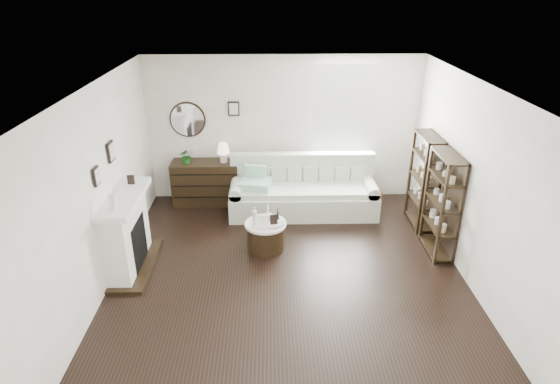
{
  "coord_description": "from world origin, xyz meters",
  "views": [
    {
      "loc": [
        -0.24,
        -5.6,
        3.9
      ],
      "look_at": [
        -0.1,
        0.8,
        0.96
      ],
      "focal_mm": 30.0,
      "sensor_mm": 36.0,
      "label": 1
    }
  ],
  "objects_px": {
    "dresser": "(206,182)",
    "pedestal_table": "(273,223)",
    "sofa": "(303,194)",
    "drum_table": "(266,236)"
  },
  "relations": [
    {
      "from": "drum_table",
      "to": "dresser",
      "type": "bearing_deg",
      "value": 123.61
    },
    {
      "from": "sofa",
      "to": "pedestal_table",
      "type": "bearing_deg",
      "value": -113.19
    },
    {
      "from": "sofa",
      "to": "drum_table",
      "type": "relative_size",
      "value": 4.05
    },
    {
      "from": "dresser",
      "to": "pedestal_table",
      "type": "height_order",
      "value": "dresser"
    },
    {
      "from": "drum_table",
      "to": "pedestal_table",
      "type": "height_order",
      "value": "pedestal_table"
    },
    {
      "from": "dresser",
      "to": "pedestal_table",
      "type": "relative_size",
      "value": 2.5
    },
    {
      "from": "sofa",
      "to": "dresser",
      "type": "distance_m",
      "value": 1.84
    },
    {
      "from": "sofa",
      "to": "dresser",
      "type": "relative_size",
      "value": 2.14
    },
    {
      "from": "pedestal_table",
      "to": "drum_table",
      "type": "bearing_deg",
      "value": -176.04
    },
    {
      "from": "sofa",
      "to": "pedestal_table",
      "type": "relative_size",
      "value": 5.36
    }
  ]
}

